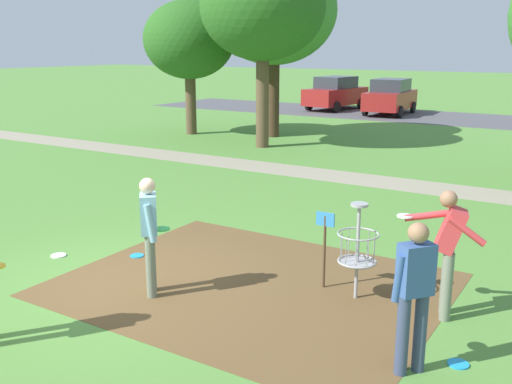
# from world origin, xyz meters

# --- Properties ---
(ground_plane) EXTENTS (160.00, 160.00, 0.00)m
(ground_plane) POSITION_xyz_m (0.00, 0.00, 0.00)
(ground_plane) COLOR #518438
(dirt_tee_pad) EXTENTS (5.45, 4.36, 0.01)m
(dirt_tee_pad) POSITION_xyz_m (1.72, 1.08, 0.00)
(dirt_tee_pad) COLOR brown
(dirt_tee_pad) RESTS_ON ground
(disc_golf_basket) EXTENTS (0.98, 0.58, 1.39)m
(disc_golf_basket) POSITION_xyz_m (3.16, 1.48, 0.75)
(disc_golf_basket) COLOR #9E9EA3
(disc_golf_basket) RESTS_ON ground
(player_foreground_watching) EXTENTS (1.17, 0.45, 1.71)m
(player_foreground_watching) POSITION_xyz_m (4.42, 1.54, 0.99)
(player_foreground_watching) COLOR slate
(player_foreground_watching) RESTS_ON ground
(player_throwing) EXTENTS (0.45, 0.47, 1.71)m
(player_throwing) POSITION_xyz_m (4.47, -0.04, 0.97)
(player_throwing) COLOR #384260
(player_throwing) RESTS_ON ground
(player_waiting_right) EXTENTS (0.45, 0.46, 1.71)m
(player_waiting_right) POSITION_xyz_m (0.68, 0.05, 0.97)
(player_waiting_right) COLOR slate
(player_waiting_right) RESTS_ON ground
(frisbee_near_basket) EXTENTS (0.24, 0.24, 0.02)m
(frisbee_near_basket) POSITION_xyz_m (4.90, 0.40, 0.01)
(frisbee_near_basket) COLOR #1E93DB
(frisbee_near_basket) RESTS_ON ground
(frisbee_far_left) EXTENTS (0.26, 0.26, 0.02)m
(frisbee_far_left) POSITION_xyz_m (-1.73, 0.38, 0.01)
(frisbee_far_left) COLOR white
(frisbee_far_left) RESTS_ON ground
(frisbee_far_right) EXTENTS (0.23, 0.23, 0.02)m
(frisbee_far_right) POSITION_xyz_m (-0.59, 1.08, 0.01)
(frisbee_far_right) COLOR #1E93DB
(frisbee_far_right) RESTS_ON ground
(tree_near_left) EXTENTS (4.76, 4.76, 6.81)m
(tree_near_left) POSITION_xyz_m (-5.50, 14.04, 4.76)
(tree_near_left) COLOR #422D1E
(tree_near_left) RESTS_ON ground
(tree_near_right) EXTENTS (3.59, 3.59, 5.25)m
(tree_near_right) POSITION_xyz_m (-8.69, 12.90, 3.70)
(tree_near_right) COLOR brown
(tree_near_right) RESTS_ON ground
(tree_mid_left) EXTENTS (4.24, 4.24, 6.57)m
(tree_mid_left) POSITION_xyz_m (-4.57, 11.70, 4.74)
(tree_mid_left) COLOR brown
(tree_mid_left) RESTS_ON ground
(parking_lot_strip) EXTENTS (36.00, 6.00, 0.01)m
(parking_lot_strip) POSITION_xyz_m (0.00, 23.89, 0.00)
(parking_lot_strip) COLOR #4C4C51
(parking_lot_strip) RESTS_ON ground
(parked_car_leftmost) EXTENTS (2.40, 4.41, 1.84)m
(parked_car_leftmost) POSITION_xyz_m (-7.66, 24.68, 0.92)
(parked_car_leftmost) COLOR maroon
(parked_car_leftmost) RESTS_ON ground
(parked_car_center_left) EXTENTS (2.17, 4.30, 1.84)m
(parked_car_center_left) POSITION_xyz_m (-4.24, 24.00, 0.92)
(parked_car_center_left) COLOR maroon
(parked_car_center_left) RESTS_ON ground
(gravel_path) EXTENTS (40.00, 1.43, 0.00)m
(gravel_path) POSITION_xyz_m (0.00, 8.67, 0.00)
(gravel_path) COLOR gray
(gravel_path) RESTS_ON ground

